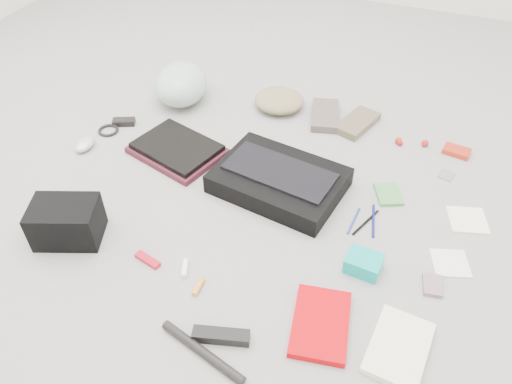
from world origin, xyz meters
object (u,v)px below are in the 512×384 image
at_px(bike_helmet, 181,84).
at_px(laptop, 177,147).
at_px(messenger_bag, 279,180).
at_px(camera_bag, 67,222).
at_px(book_red, 321,324).
at_px(accordion_wallet, 364,263).

bearing_deg(bike_helmet, laptop, -78.87).
xyz_separation_m(messenger_bag, laptop, (-0.45, 0.05, -0.00)).
bearing_deg(bike_helmet, camera_bag, -100.43).
bearing_deg(book_red, camera_bag, 168.57).
distance_m(bike_helmet, accordion_wallet, 1.20).
bearing_deg(laptop, camera_bag, -85.93).
xyz_separation_m(laptop, book_red, (0.76, -0.56, -0.02)).
bearing_deg(camera_bag, laptop, 56.81).
relative_size(laptop, book_red, 1.34).
relative_size(camera_bag, accordion_wallet, 1.97).
xyz_separation_m(camera_bag, accordion_wallet, (0.94, 0.22, -0.04)).
distance_m(laptop, accordion_wallet, 0.88).
bearing_deg(accordion_wallet, bike_helmet, 150.85).
relative_size(camera_bag, book_red, 0.91).
relative_size(bike_helmet, book_red, 1.23).
bearing_deg(bike_helmet, messenger_bag, -46.98).
bearing_deg(camera_bag, messenger_bag, 19.73).
relative_size(messenger_bag, laptop, 1.44).
xyz_separation_m(messenger_bag, accordion_wallet, (0.38, -0.26, -0.01)).
relative_size(book_red, accordion_wallet, 2.17).
distance_m(laptop, book_red, 0.94).
xyz_separation_m(laptop, camera_bag, (-0.12, -0.53, 0.04)).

